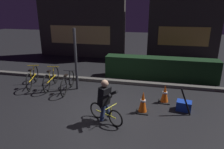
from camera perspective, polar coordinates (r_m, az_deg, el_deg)
ground_plane at (r=6.70m, az=-2.83°, el=-8.80°), size 40.00×40.00×0.00m
sidewalk_curb at (r=8.64m, az=1.04°, el=-1.91°), size 12.00×0.24×0.12m
hedge_row at (r=9.21m, az=13.26°, el=1.66°), size 4.80×0.70×0.97m
storefront_left at (r=13.13m, az=-8.79°, el=15.59°), size 5.50×0.54×4.93m
storefront_right at (r=13.03m, az=19.58°, el=14.16°), size 4.11×0.54×4.66m
street_post at (r=7.77m, az=-10.05°, el=4.04°), size 0.10×0.10×2.34m
parked_bike_leftmost at (r=8.79m, az=-21.28°, el=-0.78°), size 0.61×1.65×0.79m
parked_bike_left_mid at (r=8.41m, az=-16.56°, el=-1.13°), size 0.46×1.70×0.79m
parked_bike_center_left at (r=7.89m, az=-12.23°, el=-2.23°), size 0.46×1.60×0.74m
traffic_cone_near at (r=6.27m, az=8.60°, el=-7.67°), size 0.36×0.36×0.68m
traffic_cone_far at (r=7.05m, az=14.51°, el=-5.30°), size 0.36×0.36×0.62m
blue_crate at (r=6.77m, az=19.40°, el=-8.22°), size 0.49×0.39×0.30m
cyclist at (r=5.60m, az=-1.85°, el=-7.36°), size 1.08×0.67×1.25m
closed_umbrella at (r=6.44m, az=19.89°, el=-7.19°), size 0.37×0.12×0.81m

